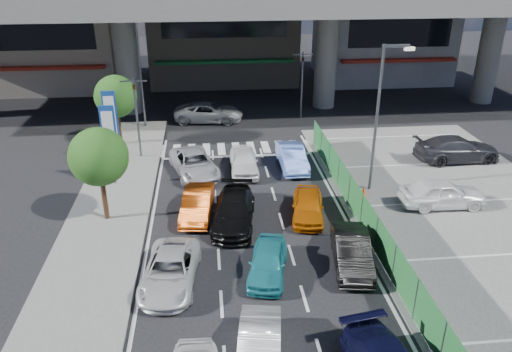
{
  "coord_description": "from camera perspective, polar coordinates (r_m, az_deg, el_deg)",
  "views": [
    {
      "loc": [
        -1.82,
        -18.24,
        12.38
      ],
      "look_at": [
        0.39,
        3.56,
        2.26
      ],
      "focal_mm": 35.0,
      "sensor_mm": 36.0,
      "label": 1
    }
  ],
  "objects": [
    {
      "name": "ground",
      "position": [
        22.12,
        -0.07,
        -9.25
      ],
      "size": [
        120.0,
        120.0,
        0.0
      ],
      "primitive_type": "plane",
      "color": "black",
      "rests_on": "ground"
    },
    {
      "name": "taxi_orange_right",
      "position": [
        24.97,
        5.95,
        -3.39
      ],
      "size": [
        2.19,
        4.0,
        1.29
      ],
      "primitive_type": "imported",
      "rotation": [
        0.0,
        0.0,
        -0.18
      ],
      "color": "#BD5B07",
      "rests_on": "ground"
    },
    {
      "name": "tree_far",
      "position": [
        34.48,
        -15.74,
        8.73
      ],
      "size": [
        2.8,
        2.8,
        4.8
      ],
      "color": "#382314",
      "rests_on": "ground"
    },
    {
      "name": "street_lamp_right",
      "position": [
        26.95,
        14.1,
        7.63
      ],
      "size": [
        1.65,
        0.22,
        8.0
      ],
      "color": "#595B60",
      "rests_on": "ground"
    },
    {
      "name": "hatch_black_mid_right",
      "position": [
        21.63,
        10.89,
        -8.46
      ],
      "size": [
        2.03,
        4.32,
        1.37
      ],
      "primitive_type": "imported",
      "rotation": [
        0.0,
        0.0,
        -0.14
      ],
      "color": "black",
      "rests_on": "ground"
    },
    {
      "name": "wagon_silver_front_left",
      "position": [
        29.78,
        -7.08,
        1.42
      ],
      "size": [
        3.38,
        5.21,
        1.34
      ],
      "primitive_type": "imported",
      "rotation": [
        0.0,
        0.0,
        0.26
      ],
      "color": "#B0B2B9",
      "rests_on": "ground"
    },
    {
      "name": "taxi_teal_mid",
      "position": [
        20.74,
        1.37,
        -9.76
      ],
      "size": [
        2.23,
        3.89,
        1.25
      ],
      "primitive_type": "imported",
      "rotation": [
        0.0,
        0.0,
        -0.22
      ],
      "color": "teal",
      "rests_on": "ground"
    },
    {
      "name": "sidewalk_left",
      "position": [
        25.95,
        -16.61,
        -4.71
      ],
      "size": [
        4.0,
        30.0,
        0.12
      ],
      "primitive_type": "cube",
      "color": "#585856",
      "rests_on": "ground"
    },
    {
      "name": "street_lamp_left",
      "position": [
        37.3,
        -12.89,
        12.4
      ],
      "size": [
        1.65,
        0.22,
        8.0
      ],
      "color": "#595B60",
      "rests_on": "ground"
    },
    {
      "name": "parked_sedan_white",
      "position": [
        27.47,
        20.53,
        -1.85
      ],
      "size": [
        4.39,
        1.88,
        1.48
      ],
      "primitive_type": "imported",
      "rotation": [
        0.0,
        0.0,
        1.54
      ],
      "color": "white",
      "rests_on": "parking_lot"
    },
    {
      "name": "traffic_light_left",
      "position": [
        31.7,
        -13.66,
        8.63
      ],
      "size": [
        1.6,
        1.24,
        5.2
      ],
      "color": "#595B60",
      "rests_on": "ground"
    },
    {
      "name": "building_east",
      "position": [
        53.66,
        14.32,
        17.22
      ],
      "size": [
        12.0,
        10.9,
        12.0
      ],
      "color": "gray",
      "rests_on": "ground"
    },
    {
      "name": "kei_truck_front_right",
      "position": [
        30.49,
        4.13,
        2.17
      ],
      "size": [
        1.54,
        4.22,
        1.38
      ],
      "primitive_type": "imported",
      "rotation": [
        0.0,
        0.0,
        0.02
      ],
      "color": "#597AD5",
      "rests_on": "ground"
    },
    {
      "name": "taxi_orange_left",
      "position": [
        25.16,
        -6.7,
        -3.18
      ],
      "size": [
        1.84,
        4.12,
        1.31
      ],
      "primitive_type": "imported",
      "rotation": [
        0.0,
        0.0,
        -0.12
      ],
      "color": "#C1470C",
      "rests_on": "ground"
    },
    {
      "name": "crossing_wagon_silver",
      "position": [
        38.94,
        -5.43,
        7.25
      ],
      "size": [
        5.46,
        2.97,
        1.45
      ],
      "primitive_type": "imported",
      "rotation": [
        0.0,
        0.0,
        1.46
      ],
      "color": "#999BA0",
      "rests_on": "ground"
    },
    {
      "name": "building_center",
      "position": [
        51.48,
        -3.94,
        19.27
      ],
      "size": [
        14.0,
        10.9,
        15.0
      ],
      "color": "gray",
      "rests_on": "ground"
    },
    {
      "name": "sedan_white_mid_left",
      "position": [
        20.52,
        -9.78,
        -10.61
      ],
      "size": [
        2.54,
        4.65,
        1.24
      ],
      "primitive_type": "imported",
      "rotation": [
        0.0,
        0.0,
        -0.11
      ],
      "color": "silver",
      "rests_on": "ground"
    },
    {
      "name": "traffic_light_right",
      "position": [
        38.88,
        5.34,
        12.13
      ],
      "size": [
        1.6,
        1.24,
        5.2
      ],
      "color": "#595B60",
      "rests_on": "ground"
    },
    {
      "name": "fence_run",
      "position": [
        23.51,
        12.7,
        -5.12
      ],
      "size": [
        0.16,
        22.0,
        1.8
      ],
      "primitive_type": null,
      "color": "#21612D",
      "rests_on": "ground"
    },
    {
      "name": "signboard_near",
      "position": [
        28.36,
        -16.43,
        4.56
      ],
      "size": [
        0.8,
        0.14,
        4.7
      ],
      "color": "#595B60",
      "rests_on": "ground"
    },
    {
      "name": "parked_sedan_dgrey",
      "position": [
        33.74,
        21.99,
        2.89
      ],
      "size": [
        5.38,
        2.34,
        1.54
      ],
      "primitive_type": "imported",
      "rotation": [
        0.0,
        0.0,
        1.61
      ],
      "color": "#2A2A2F",
      "rests_on": "parking_lot"
    },
    {
      "name": "traffic_cone",
      "position": [
        27.44,
        12.21,
        -1.76
      ],
      "size": [
        0.39,
        0.39,
        0.64
      ],
      "primitive_type": "cone",
      "rotation": [
        0.0,
        0.0,
        0.21
      ],
      "color": "#E3530C",
      "rests_on": "parking_lot"
    },
    {
      "name": "building_west",
      "position": [
        52.51,
        -22.38,
        16.59
      ],
      "size": [
        12.0,
        10.9,
        13.0
      ],
      "color": "#A89A87",
      "rests_on": "ground"
    },
    {
      "name": "hatch_white_back_mid",
      "position": [
        16.85,
        0.38,
        -19.36
      ],
      "size": [
        1.9,
        4.05,
        1.28
      ],
      "primitive_type": "imported",
      "rotation": [
        0.0,
        0.0,
        -0.14
      ],
      "color": "silver",
      "rests_on": "ground"
    },
    {
      "name": "parking_lot",
      "position": [
        26.95,
        23.52,
        -4.75
      ],
      "size": [
        12.0,
        28.0,
        0.06
      ],
      "primitive_type": "cube",
      "color": "#585856",
      "rests_on": "ground"
    },
    {
      "name": "sedan_black_mid",
      "position": [
        24.27,
        -2.54,
        -4.04
      ],
      "size": [
        2.55,
        4.97,
        1.38
      ],
      "primitive_type": "imported",
      "rotation": [
        0.0,
        0.0,
        -0.13
      ],
      "color": "black",
      "rests_on": "ground"
    },
    {
      "name": "tree_near",
      "position": [
        24.54,
        -17.54,
        2.08
      ],
      "size": [
        2.8,
        2.8,
        4.8
      ],
      "color": "#382314",
      "rests_on": "ground"
    },
    {
      "name": "sedan_white_front_mid",
      "position": [
        29.86,
        -1.41,
        1.72
      ],
      "size": [
        1.66,
        4.05,
        1.37
      ],
      "primitive_type": "imported",
      "rotation": [
        0.0,
        0.0,
        -0.01
      ],
      "color": "white",
      "rests_on": "ground"
    },
    {
      "name": "signboard_far",
      "position": [
        31.22,
        -16.27,
        6.41
      ],
      "size": [
        0.8,
        0.14,
        4.7
      ],
      "color": "#595B60",
      "rests_on": "ground"
    }
  ]
}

